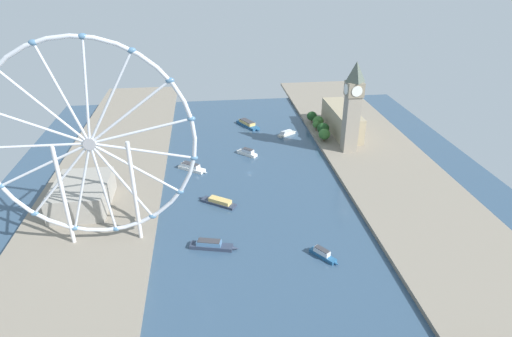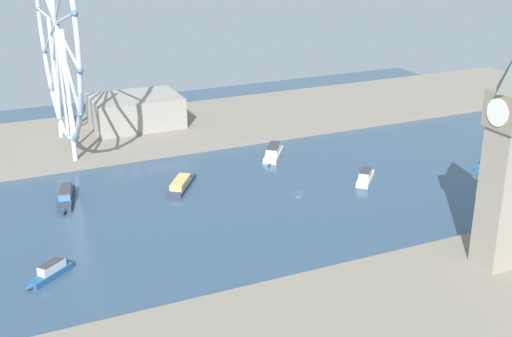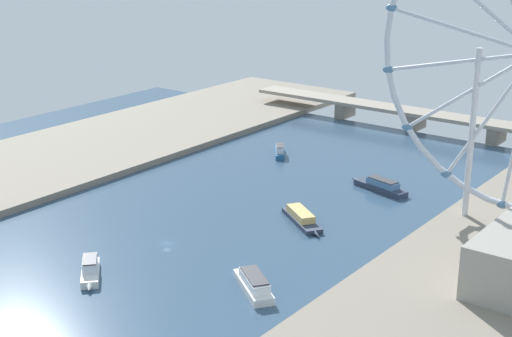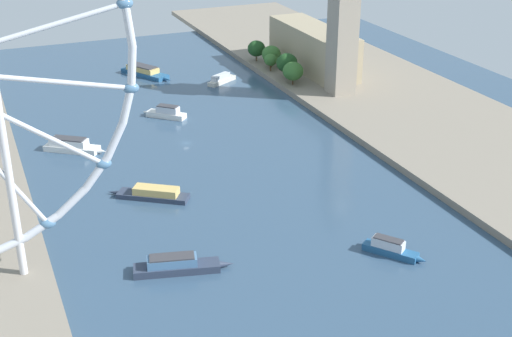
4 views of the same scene
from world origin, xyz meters
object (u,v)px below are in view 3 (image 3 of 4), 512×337
at_px(river_bridge, 417,115).
at_px(tour_boat_0, 302,218).
at_px(tour_boat_2, 280,151).
at_px(tour_boat_3, 90,270).
at_px(tour_boat_4, 253,283).
at_px(tour_boat_6, 380,186).

bearing_deg(river_bridge, tour_boat_0, -79.98).
distance_m(river_bridge, tour_boat_0, 161.38).
height_order(river_bridge, tour_boat_2, river_bridge).
bearing_deg(tour_boat_3, tour_boat_4, 70.03).
xyz_separation_m(tour_boat_3, tour_boat_4, (49.57, 25.24, 0.08)).
distance_m(tour_boat_2, tour_boat_6, 69.01).
xyz_separation_m(river_bridge, tour_boat_4, (48.52, -216.93, -5.97)).
xyz_separation_m(tour_boat_0, tour_boat_4, (20.45, -58.15, 0.59)).
relative_size(tour_boat_3, tour_boat_6, 0.62).
relative_size(river_bridge, tour_boat_0, 7.43).
bearing_deg(tour_boat_3, tour_boat_6, 118.29).
distance_m(tour_boat_2, tour_boat_4, 150.90).
distance_m(tour_boat_0, tour_boat_3, 88.32).
height_order(tour_boat_2, tour_boat_4, tour_boat_4).
distance_m(river_bridge, tour_boat_4, 222.37).
bearing_deg(tour_boat_2, tour_boat_3, 155.03).
relative_size(tour_boat_2, tour_boat_3, 0.98).
distance_m(tour_boat_3, tour_boat_4, 55.63).
xyz_separation_m(tour_boat_0, tour_boat_2, (-60.23, 69.37, 0.33)).
distance_m(tour_boat_0, tour_boat_4, 61.64).
bearing_deg(tour_boat_0, tour_boat_6, 117.11).
xyz_separation_m(tour_boat_3, tour_boat_6, (35.74, 135.61, -0.17)).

